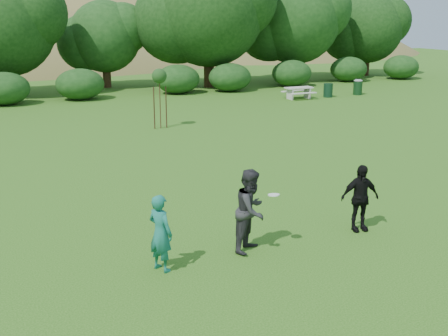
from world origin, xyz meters
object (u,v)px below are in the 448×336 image
Objects in this scene: player_grey at (251,210)px; trash_can_lidded at (358,87)px; sapling at (159,78)px; picnic_table at (299,91)px; player_teal at (160,233)px; player_black at (360,198)px; trash_can_near at (328,90)px.

player_grey reaches higher than trash_can_lidded.
sapling is 1.58× the size of picnic_table.
sapling is 12.58m from picnic_table.
player_grey reaches higher than player_teal.
picnic_table is at bearing 72.91° from player_black.
player_black is at bearing -88.05° from sapling.
player_black is 25.39m from trash_can_lidded.
player_black reaches higher than trash_can_near.
trash_can_near reaches higher than picnic_table.
trash_can_lidded is at bearing 9.15° from player_grey.
player_grey is at bearing -132.23° from trash_can_lidded.
picnic_table is at bearing 177.41° from trash_can_near.
picnic_table is (11.13, 5.55, -1.90)m from sapling.
player_black is at bearing -122.51° from trash_can_near.
player_grey is 27.33m from trash_can_lidded.
trash_can_lidded reaches higher than picnic_table.
player_grey is at bearing -128.29° from trash_can_near.
player_teal is at bearing -128.02° from picnic_table.
player_black reaches higher than trash_can_lidded.
trash_can_lidded is at bearing 63.55° from player_black.
player_teal is 1.62× the size of trash_can_lidded.
picnic_table is (10.63, 20.22, -0.34)m from player_black.
trash_can_lidded is (2.49, 0.13, 0.09)m from trash_can_near.
player_teal is 15.65m from sapling.
sapling is 2.71× the size of trash_can_lidded.
trash_can_near is 0.50× the size of picnic_table.
player_grey is 1.86× the size of trash_can_lidded.
trash_can_near is (18.11, 20.27, -0.40)m from player_teal.
trash_can_lidded is at bearing -72.09° from player_teal.
player_teal is 0.94× the size of picnic_table.
player_black reaches higher than picnic_table.
player_teal is 27.19m from trash_can_near.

